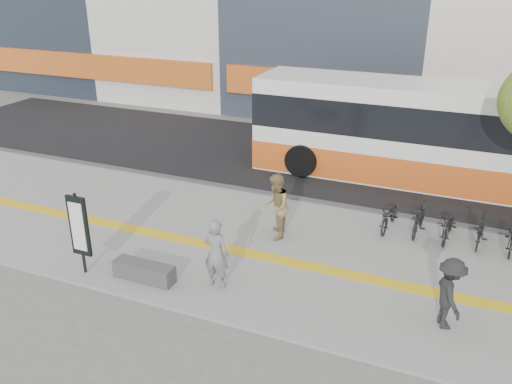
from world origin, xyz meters
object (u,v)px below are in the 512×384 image
at_px(bench, 144,271).
at_px(signboard, 79,227).
at_px(pedestrian_tan, 276,207).
at_px(seated_woman, 216,254).
at_px(pedestrian_dark, 450,294).
at_px(bus, 438,138).

relative_size(bench, signboard, 0.73).
bearing_deg(signboard, pedestrian_tan, 44.10).
height_order(signboard, seated_woman, signboard).
bearing_deg(pedestrian_dark, seated_woman, 73.29).
xyz_separation_m(signboard, seated_woman, (3.40, 0.76, -0.39)).
bearing_deg(pedestrian_dark, bench, 75.51).
xyz_separation_m(signboard, bus, (7.53, 10.01, 0.34)).
relative_size(bus, pedestrian_tan, 6.84).
bearing_deg(seated_woman, signboard, 12.26).
bearing_deg(signboard, pedestrian_dark, 8.35).
bearing_deg(bench, pedestrian_dark, 7.79).
distance_m(seated_woman, pedestrian_tan, 2.96).
distance_m(bus, seated_woman, 10.15).
height_order(bench, signboard, signboard).
relative_size(bench, bus, 0.12).
relative_size(seated_woman, pedestrian_dark, 1.09).
height_order(signboard, pedestrian_dark, signboard).
bearing_deg(signboard, bench, 10.81).
distance_m(bench, bus, 11.46).
xyz_separation_m(signboard, pedestrian_tan, (3.81, 3.69, -0.33)).
height_order(seated_woman, pedestrian_tan, pedestrian_tan).
height_order(seated_woman, pedestrian_dark, seated_woman).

